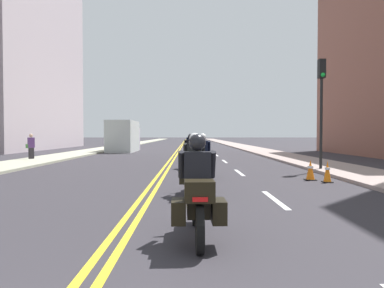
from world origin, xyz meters
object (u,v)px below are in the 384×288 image
Objects in this scene: motorcycle_3 at (191,154)px; traffic_light_near at (321,95)px; motorcycle_6 at (190,146)px; motorcycle_4 at (196,151)px; motorcycle_1 at (194,170)px; motorcycle_0 at (198,196)px; traffic_cone_2 at (327,172)px; parked_truck at (124,138)px; motorcycle_5 at (193,148)px; motorcycle_2 at (203,160)px; traffic_cone_1 at (310,170)px; pedestrian_0 at (31,147)px.

traffic_light_near is (5.55, -1.32, 2.62)m from motorcycle_3.
motorcycle_3 is 1.02× the size of motorcycle_6.
motorcycle_1 is at bearing -88.86° from motorcycle_4.
traffic_cone_2 is at bearing 53.43° from motorcycle_0.
motorcycle_3 is 0.34× the size of parked_truck.
motorcycle_0 is 0.93× the size of motorcycle_4.
parked_truck is (-6.39, 12.85, 0.61)m from motorcycle_4.
traffic_light_near is (5.37, -8.82, 2.63)m from motorcycle_5.
motorcycle_1 is at bearing -92.99° from motorcycle_6.
motorcycle_2 is at bearing -91.54° from motorcycle_6.
parked_truck is (-10.17, 20.37, 0.92)m from traffic_cone_1.
parked_truck is at bearing 107.51° from motorcycle_3.
motorcycle_1 reaches higher than traffic_cone_2.
motorcycle_2 is at bearing 168.71° from traffic_cone_1.
traffic_cone_2 is (4.28, -12.28, -0.28)m from motorcycle_5.
traffic_light_near is 16.52m from pedestrian_0.
motorcycle_2 is 3.08× the size of traffic_cone_1.
motorcycle_0 is 0.97× the size of motorcycle_3.
parked_truck is at bearing 101.39° from motorcycle_0.
traffic_cone_1 is 4.35m from traffic_light_near.
traffic_cone_1 is (4.11, -4.19, -0.30)m from motorcycle_3.
motorcycle_4 is 1.06× the size of motorcycle_6.
pedestrian_0 is at bearing 146.43° from traffic_cone_1.
motorcycle_3 is at bearing 166.66° from traffic_light_near.
motorcycle_0 is at bearing -93.04° from motorcycle_6.
motorcycle_6 is 1.32× the size of pedestrian_0.
motorcycle_2 reaches higher than motorcycle_5.
traffic_cone_2 is 0.15× the size of traffic_light_near.
traffic_light_near is (1.44, 2.87, 2.92)m from traffic_cone_1.
parked_truck is at bearing 135.66° from motorcycle_6.
motorcycle_0 reaches higher than motorcycle_5.
motorcycle_1 is at bearing -75.27° from parked_truck.
traffic_cone_1 is (3.70, -0.74, -0.30)m from motorcycle_2.
parked_truck is (-6.06, 16.18, 0.62)m from motorcycle_3.
motorcycle_2 is 0.98× the size of motorcycle_5.
motorcycle_1 is 15.37m from pedestrian_0.
motorcycle_1 reaches higher than motorcycle_5.
traffic_cone_2 is (4.45, -15.65, -0.30)m from motorcycle_6.
motorcycle_4 is at bearing 81.28° from motorcycle_3.
motorcycle_3 is 3.02× the size of traffic_cone_2.
motorcycle_6 reaches higher than traffic_cone_2.
parked_truck is (-11.61, 17.50, -2.00)m from traffic_light_near.
traffic_cone_1 is 16.42m from pedestrian_0.
motorcycle_4 is 7.54m from motorcycle_6.
motorcycle_1 is 0.33× the size of parked_truck.
motorcycle_4 is at bearing 116.98° from traffic_cone_2.
pedestrian_0 is (-9.58, -5.99, 0.18)m from motorcycle_6.
motorcycle_1 is 17.97m from motorcycle_6.
motorcycle_4 is 0.35× the size of parked_truck.
pedestrian_0 is at bearing 119.89° from motorcycle_0.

